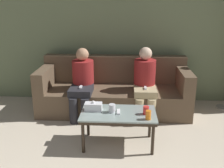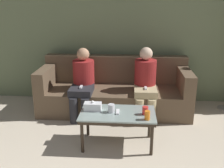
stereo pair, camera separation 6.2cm
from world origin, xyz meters
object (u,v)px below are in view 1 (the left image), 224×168
(cup_near_left, at_px, (148,115))
(cup_far_center, at_px, (112,108))
(game_remote, at_px, (118,112))
(seated_person_left_end, at_px, (82,81))
(coffee_table, at_px, (118,116))
(tissue_box, at_px, (93,107))
(couch, at_px, (114,92))
(seated_person_mid_left, at_px, (145,81))
(cup_near_right, at_px, (146,110))

(cup_near_left, distance_m, cup_far_center, 0.48)
(game_remote, relative_size, seated_person_left_end, 0.14)
(coffee_table, relative_size, game_remote, 6.31)
(tissue_box, bearing_deg, game_remote, -9.06)
(game_remote, bearing_deg, seated_person_left_end, 123.20)
(cup_near_left, bearing_deg, seated_person_left_end, 131.14)
(couch, xyz_separation_m, seated_person_mid_left, (0.50, -0.21, 0.27))
(tissue_box, distance_m, game_remote, 0.33)
(couch, relative_size, cup_near_left, 21.95)
(tissue_box, bearing_deg, cup_near_left, -18.51)
(seated_person_mid_left, bearing_deg, cup_near_right, -92.64)
(couch, xyz_separation_m, coffee_table, (0.11, -1.15, 0.09))
(cup_near_right, relative_size, game_remote, 0.69)
(cup_near_right, bearing_deg, tissue_box, 173.02)
(cup_near_right, xyz_separation_m, seated_person_mid_left, (0.04, 0.97, 0.08))
(tissue_box, bearing_deg, coffee_table, -9.06)
(tissue_box, bearing_deg, seated_person_mid_left, 51.38)
(couch, xyz_separation_m, tissue_box, (-0.21, -1.10, 0.19))
(seated_person_left_end, height_order, seated_person_mid_left, seated_person_mid_left)
(couch, relative_size, seated_person_left_end, 2.28)
(cup_near_right, height_order, seated_person_left_end, seated_person_left_end)
(cup_far_center, distance_m, game_remote, 0.09)
(couch, distance_m, seated_person_left_end, 0.60)
(cup_near_left, xyz_separation_m, cup_near_right, (-0.02, 0.15, -0.00))
(cup_near_right, distance_m, cup_far_center, 0.43)
(cup_near_right, height_order, seated_person_mid_left, seated_person_mid_left)
(game_remote, height_order, seated_person_mid_left, seated_person_mid_left)
(cup_near_right, relative_size, cup_far_center, 0.97)
(couch, height_order, cup_near_left, couch)
(cup_near_left, xyz_separation_m, seated_person_mid_left, (0.03, 1.12, 0.08))
(couch, bearing_deg, seated_person_left_end, -156.23)
(coffee_table, bearing_deg, cup_near_left, -26.25)
(cup_near_left, distance_m, tissue_box, 0.72)
(coffee_table, distance_m, cup_far_center, 0.13)
(couch, xyz_separation_m, cup_far_center, (0.03, -1.15, 0.19))
(coffee_table, bearing_deg, game_remote, 86.42)
(cup_near_left, relative_size, cup_near_right, 1.08)
(coffee_table, distance_m, game_remote, 0.06)
(game_remote, bearing_deg, coffee_table, -93.58)
(coffee_table, xyz_separation_m, cup_near_left, (0.36, -0.18, 0.10))
(game_remote, distance_m, seated_person_mid_left, 1.02)
(tissue_box, bearing_deg, couch, 79.09)
(cup_near_left, bearing_deg, tissue_box, 161.49)
(game_remote, height_order, seated_person_left_end, seated_person_left_end)
(coffee_table, distance_m, cup_near_left, 0.41)
(couch, bearing_deg, seated_person_mid_left, -22.90)
(coffee_table, height_order, cup_far_center, cup_far_center)
(couch, relative_size, cup_far_center, 23.06)
(tissue_box, relative_size, seated_person_mid_left, 0.20)
(cup_near_left, xyz_separation_m, tissue_box, (-0.68, 0.23, -0.00))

